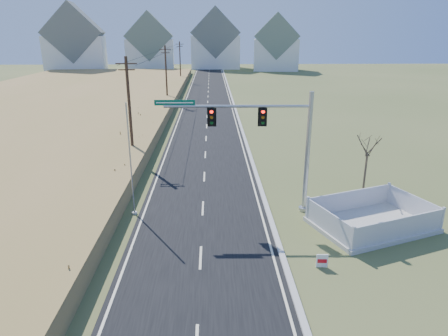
# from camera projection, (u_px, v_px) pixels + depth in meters

# --- Properties ---
(ground) EXTENTS (260.00, 260.00, 0.00)m
(ground) POSITION_uv_depth(u_px,v_px,m) (201.00, 239.00, 22.12)
(ground) COLOR #4C582A
(ground) RESTS_ON ground
(road) EXTENTS (8.00, 180.00, 0.06)m
(road) POSITION_uv_depth(u_px,v_px,m) (208.00, 98.00, 69.43)
(road) COLOR black
(road) RESTS_ON ground
(curb) EXTENTS (0.30, 180.00, 0.18)m
(curb) POSITION_uv_depth(u_px,v_px,m) (232.00, 98.00, 69.53)
(curb) COLOR #B2AFA8
(curb) RESTS_ON ground
(reed_marsh) EXTENTS (38.00, 110.00, 1.30)m
(reed_marsh) POSITION_uv_depth(u_px,v_px,m) (45.00, 105.00, 59.06)
(reed_marsh) COLOR #9F7948
(reed_marsh) RESTS_ON ground
(utility_pole_near) EXTENTS (1.80, 0.26, 9.00)m
(utility_pole_near) POSITION_uv_depth(u_px,v_px,m) (130.00, 108.00, 34.62)
(utility_pole_near) COLOR #422D1E
(utility_pole_near) RESTS_ON ground
(utility_pole_mid) EXTENTS (1.80, 0.26, 9.00)m
(utility_pole_mid) POSITION_uv_depth(u_px,v_px,m) (166.00, 74.00, 63.01)
(utility_pole_mid) COLOR #422D1E
(utility_pole_mid) RESTS_ON ground
(utility_pole_far) EXTENTS (1.80, 0.26, 9.00)m
(utility_pole_far) POSITION_uv_depth(u_px,v_px,m) (180.00, 61.00, 91.40)
(utility_pole_far) COLOR #422D1E
(utility_pole_far) RESTS_ON ground
(condo_nw) EXTENTS (17.69, 13.38, 19.05)m
(condo_nw) POSITION_uv_depth(u_px,v_px,m) (75.00, 44.00, 113.16)
(condo_nw) COLOR white
(condo_nw) RESTS_ON ground
(condo_nnw) EXTENTS (14.93, 11.17, 17.03)m
(condo_nnw) POSITION_uv_depth(u_px,v_px,m) (150.00, 46.00, 121.57)
(condo_nnw) COLOR white
(condo_nnw) RESTS_ON ground
(condo_n) EXTENTS (15.27, 10.20, 18.54)m
(condo_n) POSITION_uv_depth(u_px,v_px,m) (215.00, 44.00, 125.72)
(condo_n) COLOR white
(condo_n) RESTS_ON ground
(condo_ne) EXTENTS (14.12, 10.51, 16.52)m
(condo_ne) POSITION_uv_depth(u_px,v_px,m) (276.00, 47.00, 118.93)
(condo_ne) COLOR white
(condo_ne) RESTS_ON ground
(traffic_signal_mast) EXTENTS (9.56, 0.65, 7.61)m
(traffic_signal_mast) POSITION_uv_depth(u_px,v_px,m) (277.00, 141.00, 24.21)
(traffic_signal_mast) COLOR #9EA0A5
(traffic_signal_mast) RESTS_ON ground
(fence_enclosure) EXTENTS (7.66, 6.44, 1.49)m
(fence_enclosure) POSITION_uv_depth(u_px,v_px,m) (371.00, 222.00, 23.46)
(fence_enclosure) COLOR #B7B5AD
(fence_enclosure) RESTS_ON ground
(open_sign) EXTENTS (0.56, 0.10, 0.70)m
(open_sign) POSITION_uv_depth(u_px,v_px,m) (322.00, 261.00, 19.33)
(open_sign) COLOR white
(open_sign) RESTS_ON ground
(flagpole) EXTENTS (0.32, 0.32, 7.07)m
(flagpole) POSITION_uv_depth(u_px,v_px,m) (131.00, 172.00, 24.28)
(flagpole) COLOR #B7B5AD
(flagpole) RESTS_ON ground
(bare_tree) EXTENTS (1.76, 1.76, 4.67)m
(bare_tree) POSITION_uv_depth(u_px,v_px,m) (368.00, 145.00, 26.65)
(bare_tree) COLOR #4C3F33
(bare_tree) RESTS_ON ground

